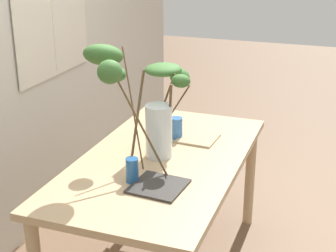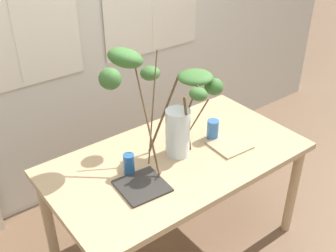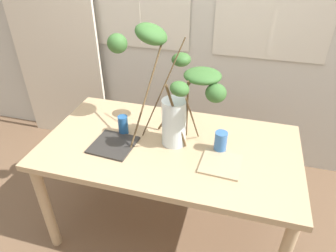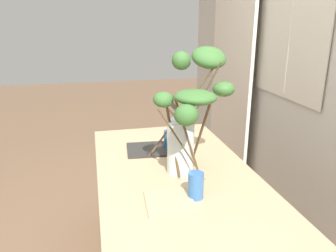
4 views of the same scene
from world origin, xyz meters
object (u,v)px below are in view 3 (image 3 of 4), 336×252
object	(u,v)px
plate_square_right	(221,164)
plate_square_left	(113,145)
dining_table	(170,156)
vase_with_branches	(171,86)
drinking_glass_blue_left	(123,125)
drinking_glass_blue_right	(221,142)

from	to	relation	value
plate_square_right	plate_square_left	bearing A→B (deg)	179.77
dining_table	vase_with_branches	size ratio (longest dim) A/B	2.08
vase_with_branches	plate_square_right	distance (m)	0.53
drinking_glass_blue_left	plate_square_left	distance (m)	0.15
drinking_glass_blue_right	plate_square_right	bearing A→B (deg)	-79.98
dining_table	vase_with_branches	distance (m)	0.45
vase_with_branches	plate_square_right	xyz separation A→B (m)	(0.34, -0.20, -0.35)
dining_table	drinking_glass_blue_right	bearing A→B (deg)	4.17
drinking_glass_blue_left	plate_square_left	size ratio (longest dim) A/B	0.51
drinking_glass_blue_left	plate_square_left	world-z (taller)	drinking_glass_blue_left
vase_with_branches	drinking_glass_blue_left	distance (m)	0.42
plate_square_left	dining_table	bearing A→B (deg)	17.82
dining_table	plate_square_right	distance (m)	0.36
drinking_glass_blue_left	vase_with_branches	bearing A→B (deg)	9.65
vase_with_branches	plate_square_right	bearing A→B (deg)	-29.89
dining_table	drinking_glass_blue_left	size ratio (longest dim) A/B	12.40
dining_table	plate_square_left	distance (m)	0.36
drinking_glass_blue_left	drinking_glass_blue_right	bearing A→B (deg)	-1.35
drinking_glass_blue_left	dining_table	bearing A→B (deg)	-6.63
plate_square_left	drinking_glass_blue_right	bearing A→B (deg)	11.40
vase_with_branches	plate_square_left	distance (m)	0.51
drinking_glass_blue_left	drinking_glass_blue_right	size ratio (longest dim) A/B	0.99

